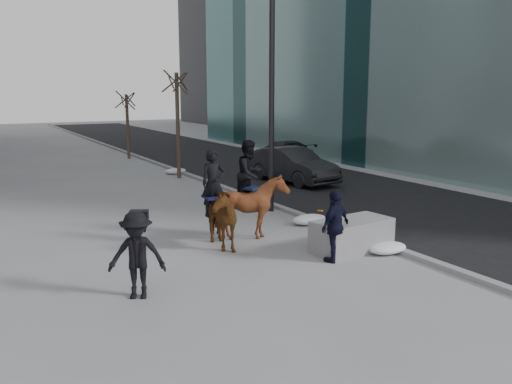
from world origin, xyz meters
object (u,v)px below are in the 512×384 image
planter (352,235)px  car_near (292,165)px  mounted_left (216,212)px  mounted_right (252,199)px

planter → car_near: size_ratio=0.44×
planter → mounted_left: size_ratio=0.81×
mounted_right → planter: bearing=-55.2°
planter → mounted_right: mounted_right is taller
planter → mounted_right: size_ratio=0.76×
car_near → mounted_left: 10.34m
planter → mounted_left: bearing=144.8°
mounted_left → mounted_right: size_ratio=0.94×
mounted_left → mounted_right: mounted_right is taller
planter → mounted_left: 3.56m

